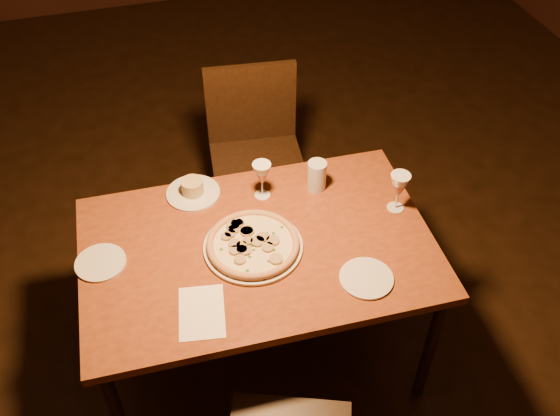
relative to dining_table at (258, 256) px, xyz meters
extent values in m
plane|color=black|center=(-0.10, 0.01, -0.63)|extent=(7.00, 7.00, 0.00)
cube|color=brown|center=(0.00, 0.00, 0.04)|extent=(1.31, 0.87, 0.04)
cylinder|color=black|center=(-0.57, 0.38, -0.30)|extent=(0.05, 0.05, 0.65)
cylinder|color=black|center=(0.57, -0.38, -0.30)|extent=(0.05, 0.05, 0.65)
cylinder|color=black|center=(0.60, 0.34, -0.30)|extent=(0.05, 0.05, 0.65)
cube|color=black|center=(0.18, 0.69, -0.17)|extent=(0.47, 0.47, 0.04)
cube|color=black|center=(0.20, 0.89, 0.06)|extent=(0.43, 0.08, 0.41)
cylinder|color=black|center=(-0.01, 0.54, -0.41)|extent=(0.04, 0.04, 0.44)
cylinder|color=black|center=(0.03, 0.89, -0.41)|extent=(0.04, 0.04, 0.44)
cylinder|color=black|center=(0.33, 0.50, -0.41)|extent=(0.04, 0.04, 0.44)
cylinder|color=black|center=(0.37, 0.85, -0.41)|extent=(0.04, 0.04, 0.44)
cylinder|color=silver|center=(-0.02, -0.01, 0.07)|extent=(0.36, 0.36, 0.01)
cylinder|color=beige|center=(-0.02, -0.01, 0.08)|extent=(0.33, 0.33, 0.01)
torus|color=tan|center=(-0.02, -0.01, 0.09)|extent=(0.34, 0.34, 0.03)
cylinder|color=silver|center=(-0.18, 0.34, 0.07)|extent=(0.21, 0.21, 0.01)
cylinder|color=tan|center=(-0.18, 0.34, 0.10)|extent=(0.09, 0.09, 0.06)
cylinder|color=silver|center=(0.31, 0.24, 0.12)|extent=(0.08, 0.08, 0.13)
cylinder|color=silver|center=(-0.56, 0.07, 0.07)|extent=(0.18, 0.18, 0.01)
cylinder|color=silver|center=(0.32, -0.26, 0.07)|extent=(0.19, 0.19, 0.01)
cube|color=white|center=(-0.25, -0.24, 0.06)|extent=(0.18, 0.24, 0.00)
camera|label=1|loc=(-0.35, -1.50, 1.74)|focal=40.00mm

